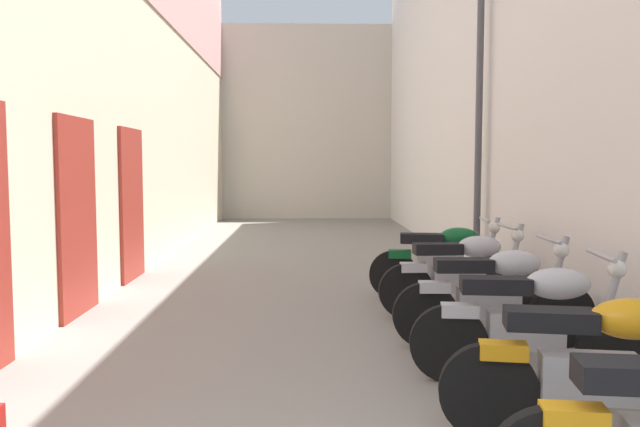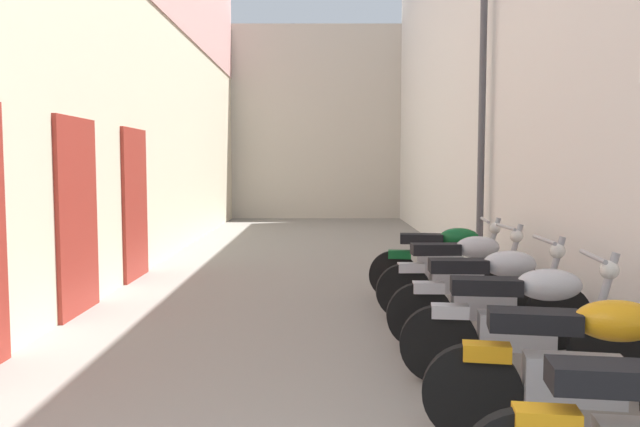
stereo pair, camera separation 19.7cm
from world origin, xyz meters
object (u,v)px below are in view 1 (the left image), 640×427
object	(u,v)px
motorcycle_second	(600,364)
motorcycle_third	(534,320)
street_lamp	(472,107)
motorcycle_fourth	(495,293)
motorcycle_fifth	(464,272)
motorcycle_sixth	(445,259)

from	to	relation	value
motorcycle_second	motorcycle_third	distance (m)	1.08
street_lamp	motorcycle_fourth	bearing A→B (deg)	-101.17
motorcycle_second	motorcycle_fifth	world-z (taller)	same
motorcycle_second	motorcycle_fourth	bearing A→B (deg)	90.00
motorcycle_fifth	motorcycle_sixth	size ratio (longest dim) A/B	1.00
street_lamp	motorcycle_third	bearing A→B (deg)	-98.78
street_lamp	motorcycle_fifth	bearing A→B (deg)	-106.32
motorcycle_sixth	motorcycle_fifth	bearing A→B (deg)	-90.00
motorcycle_fourth	motorcycle_sixth	size ratio (longest dim) A/B	1.00
motorcycle_sixth	motorcycle_third	bearing A→B (deg)	-90.00
motorcycle_fourth	motorcycle_sixth	world-z (taller)	same
motorcycle_second	motorcycle_third	size ratio (longest dim) A/B	0.99
motorcycle_third	motorcycle_fifth	world-z (taller)	same
motorcycle_second	motorcycle_sixth	size ratio (longest dim) A/B	0.99
motorcycle_sixth	motorcycle_second	bearing A→B (deg)	-90.00
motorcycle_third	motorcycle_sixth	xyz separation A→B (m)	(0.00, 3.05, 0.00)
motorcycle_second	street_lamp	bearing A→B (deg)	82.90
motorcycle_fourth	motorcycle_fifth	distance (m)	1.14
motorcycle_third	motorcycle_fifth	distance (m)	2.12
motorcycle_sixth	motorcycle_fourth	bearing A→B (deg)	-90.00
motorcycle_fourth	street_lamp	xyz separation A→B (m)	(0.69, 3.51, 2.00)
motorcycle_third	street_lamp	xyz separation A→B (m)	(0.69, 4.48, 2.00)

